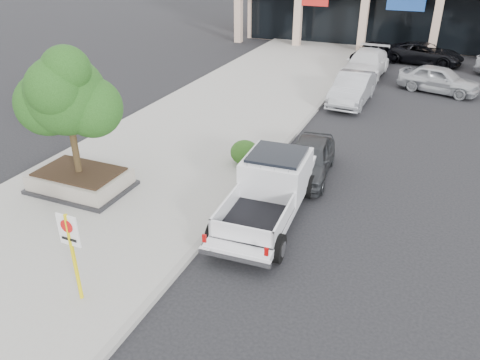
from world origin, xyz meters
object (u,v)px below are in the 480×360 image
at_px(planter, 81,180).
at_px(curb_car_a, 309,158).
at_px(curb_car_d, 373,54).
at_px(pickup_truck, 267,193).
at_px(curb_car_c, 366,64).
at_px(lot_car_d, 424,53).
at_px(no_parking_sign, 71,246).
at_px(curb_car_b, 352,89).
at_px(lot_car_a, 439,79).
at_px(planter_tree, 73,95).

distance_m(planter, curb_car_a, 7.95).
bearing_deg(curb_car_d, pickup_truck, -85.69).
relative_size(curb_car_c, lot_car_d, 1.08).
height_order(no_parking_sign, curb_car_b, no_parking_sign).
bearing_deg(planter, curb_car_c, 71.86).
xyz_separation_m(curb_car_c, lot_car_a, (4.32, -1.83, -0.05)).
distance_m(curb_car_a, curb_car_b, 9.06).
distance_m(curb_car_c, curb_car_d, 3.26).
relative_size(no_parking_sign, curb_car_c, 0.42).
bearing_deg(curb_car_a, pickup_truck, -101.37).
relative_size(planter_tree, no_parking_sign, 1.74).
bearing_deg(lot_car_d, planter, 166.40).
relative_size(planter, curb_car_a, 0.81).
bearing_deg(planter, curb_car_a, 32.68).
bearing_deg(curb_car_b, planter, -114.15).
distance_m(curb_car_a, lot_car_a, 13.42).
bearing_deg(curb_car_a, curb_car_d, 86.37).
height_order(curb_car_a, curb_car_d, curb_car_d).
height_order(planter, curb_car_c, curb_car_c).
xyz_separation_m(lot_car_a, lot_car_d, (-1.21, 6.75, -0.04)).
relative_size(curb_car_b, curb_car_d, 0.92).
relative_size(curb_car_d, lot_car_d, 1.01).
xyz_separation_m(pickup_truck, curb_car_d, (-0.16, 21.35, -0.18)).
bearing_deg(curb_car_d, planter_tree, -101.40).
xyz_separation_m(curb_car_c, lot_car_d, (3.11, 4.92, -0.09)).
distance_m(planter, lot_car_d, 25.65).
bearing_deg(curb_car_c, pickup_truck, -87.72).
bearing_deg(planter_tree, lot_car_d, 68.83).
bearing_deg(planter_tree, curb_car_c, 72.09).
bearing_deg(planter_tree, curb_car_a, 32.25).
xyz_separation_m(pickup_truck, curb_car_c, (-0.11, 18.09, -0.11)).
relative_size(planter, curb_car_c, 0.59).
distance_m(planter_tree, no_parking_sign, 5.94).
height_order(no_parking_sign, pickup_truck, no_parking_sign).
distance_m(no_parking_sign, curb_car_d, 26.70).
bearing_deg(lot_car_d, curb_car_b, 172.61).
relative_size(curb_car_a, curb_car_c, 0.73).
relative_size(curb_car_a, lot_car_a, 0.91).
bearing_deg(no_parking_sign, curb_car_c, 83.60).
height_order(planter_tree, curb_car_c, planter_tree).
bearing_deg(lot_car_d, curb_car_d, 125.48).
xyz_separation_m(no_parking_sign, curb_car_c, (2.61, 23.31, -0.84)).
relative_size(curb_car_b, lot_car_d, 0.93).
height_order(no_parking_sign, curb_car_d, no_parking_sign).
height_order(planter, curb_car_a, curb_car_a).
bearing_deg(curb_car_a, lot_car_d, 77.05).
xyz_separation_m(curb_car_a, lot_car_a, (3.85, 12.85, 0.06)).
xyz_separation_m(planter_tree, no_parking_sign, (3.47, -4.49, -1.78)).
relative_size(pickup_truck, curb_car_b, 1.21).
height_order(planter, lot_car_d, lot_car_d).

